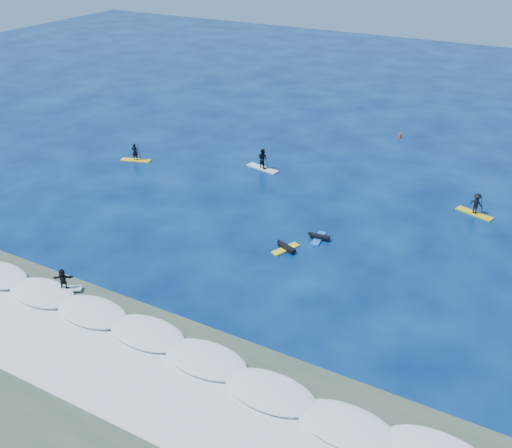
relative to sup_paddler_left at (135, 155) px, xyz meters
The scene contains 11 objects.
ground 18.44m from the sup_paddler_left, 31.74° to the right, with size 160.00×160.00×0.00m, color #031144.
shallow_water 28.42m from the sup_paddler_left, 56.51° to the right, with size 90.00×13.00×0.01m, color #374B3C.
breaking_wave 25.18m from the sup_paddler_left, 51.48° to the right, with size 40.00×6.00×0.30m, color white.
whitewater 27.59m from the sup_paddler_left, 55.37° to the right, with size 34.00×5.00×0.02m, color silver.
sup_paddler_left is the anchor object (origin of this frame).
sup_paddler_center 12.04m from the sup_paddler_left, 19.64° to the left, with size 3.31×1.44×2.25m.
sup_paddler_right 30.21m from the sup_paddler_left, ahead, with size 2.94×1.60×2.01m.
prone_paddler_near 20.85m from the sup_paddler_left, 21.38° to the right, with size 1.67×2.22×0.45m.
prone_paddler_far 21.47m from the sup_paddler_left, 13.93° to the right, with size 1.65×2.12×0.43m.
wave_surfer 20.95m from the sup_paddler_left, 62.62° to the right, with size 2.01×1.59×1.47m.
marker_buoy 26.88m from the sup_paddler_left, 41.87° to the left, with size 0.27×0.27×0.64m.
Camera 1 is at (18.13, -28.48, 20.67)m, focal length 40.00 mm.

